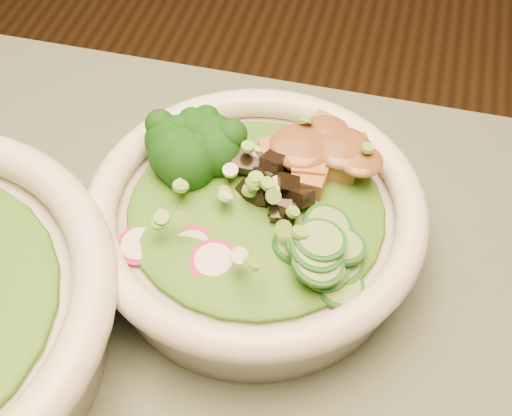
% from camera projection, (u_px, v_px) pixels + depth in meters
% --- Properties ---
extents(salad_bowl, '(0.25, 0.25, 0.07)m').
position_uv_depth(salad_bowl, '(256.00, 224.00, 0.53)').
color(salad_bowl, silver).
rests_on(salad_bowl, dining_table).
extents(lettuce_bed, '(0.19, 0.19, 0.02)m').
position_uv_depth(lettuce_bed, '(256.00, 207.00, 0.51)').
color(lettuce_bed, '#2A6214').
rests_on(lettuce_bed, salad_bowl).
extents(broccoli_florets, '(0.08, 0.08, 0.04)m').
position_uv_depth(broccoli_florets, '(204.00, 151.00, 0.53)').
color(broccoli_florets, black).
rests_on(broccoli_florets, salad_bowl).
extents(radish_slices, '(0.11, 0.06, 0.02)m').
position_uv_depth(radish_slices, '(189.00, 251.00, 0.48)').
color(radish_slices, '#AF0D4C').
rests_on(radish_slices, salad_bowl).
extents(cucumber_slices, '(0.08, 0.08, 0.03)m').
position_uv_depth(cucumber_slices, '(312.00, 251.00, 0.47)').
color(cucumber_slices, '#7DA75C').
rests_on(cucumber_slices, salad_bowl).
extents(mushroom_heap, '(0.08, 0.08, 0.04)m').
position_uv_depth(mushroom_heap, '(268.00, 188.00, 0.51)').
color(mushroom_heap, black).
rests_on(mushroom_heap, salad_bowl).
extents(tofu_cubes, '(0.09, 0.07, 0.03)m').
position_uv_depth(tofu_cubes, '(318.00, 161.00, 0.53)').
color(tofu_cubes, '#A76637').
rests_on(tofu_cubes, salad_bowl).
extents(peanut_sauce, '(0.06, 0.05, 0.01)m').
position_uv_depth(peanut_sauce, '(319.00, 149.00, 0.52)').
color(peanut_sauce, brown).
rests_on(peanut_sauce, tofu_cubes).
extents(scallion_garnish, '(0.18, 0.18, 0.02)m').
position_uv_depth(scallion_garnish, '(256.00, 187.00, 0.50)').
color(scallion_garnish, '#689D37').
rests_on(scallion_garnish, salad_bowl).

